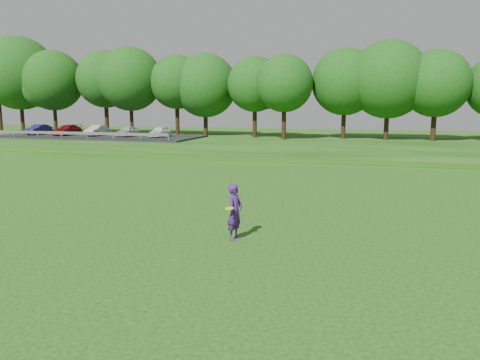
# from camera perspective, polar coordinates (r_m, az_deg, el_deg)

# --- Properties ---
(ground) EXTENTS (140.00, 140.00, 0.00)m
(ground) POSITION_cam_1_polar(r_m,az_deg,el_deg) (16.50, -9.75, -6.28)
(ground) COLOR #10410C
(ground) RESTS_ON ground
(berm) EXTENTS (130.00, 30.00, 0.60)m
(berm) POSITION_cam_1_polar(r_m,az_deg,el_deg) (48.94, 7.98, 4.36)
(berm) COLOR #10410C
(berm) RESTS_ON ground
(walking_path) EXTENTS (130.00, 1.60, 0.04)m
(walking_path) POSITION_cam_1_polar(r_m,az_deg,el_deg) (35.25, 4.62, 2.10)
(walking_path) COLOR gray
(walking_path) RESTS_ON ground
(treeline) EXTENTS (104.00, 7.00, 15.00)m
(treeline) POSITION_cam_1_polar(r_m,az_deg,el_deg) (52.87, 8.82, 13.15)
(treeline) COLOR #173C0E
(treeline) RESTS_ON berm
(parking_lot) EXTENTS (24.00, 9.00, 1.38)m
(parking_lot) POSITION_cam_1_polar(r_m,az_deg,el_deg) (56.53, -17.23, 5.40)
(parking_lot) COLOR black
(parking_lot) RESTS_ON berm
(woman) EXTENTS (0.56, 0.90, 1.83)m
(woman) POSITION_cam_1_polar(r_m,az_deg,el_deg) (15.21, -0.62, -3.91)
(woman) COLOR #421971
(woman) RESTS_ON ground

